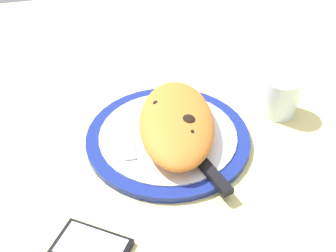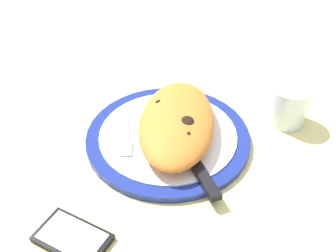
# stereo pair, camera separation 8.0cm
# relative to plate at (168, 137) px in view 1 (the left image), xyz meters

# --- Properties ---
(ground_plane) EXTENTS (1.50, 1.50, 0.03)m
(ground_plane) POSITION_rel_plate_xyz_m (0.00, 0.00, -0.02)
(ground_plane) COLOR #E5D684
(plate) EXTENTS (0.32, 0.32, 0.02)m
(plate) POSITION_rel_plate_xyz_m (0.00, 0.00, 0.00)
(plate) COLOR navy
(plate) RESTS_ON ground_plane
(calzone) EXTENTS (0.29, 0.20, 0.05)m
(calzone) POSITION_rel_plate_xyz_m (0.00, 0.02, 0.04)
(calzone) COLOR orange
(calzone) RESTS_ON plate
(fork) EXTENTS (0.16, 0.02, 0.00)m
(fork) POSITION_rel_plate_xyz_m (-0.01, -0.08, 0.01)
(fork) COLOR silver
(fork) RESTS_ON plate
(knife) EXTENTS (0.22, 0.08, 0.01)m
(knife) POSITION_rel_plate_xyz_m (0.10, 0.04, 0.01)
(knife) COLOR silver
(knife) RESTS_ON plate
(smartphone) EXTENTS (0.12, 0.13, 0.01)m
(smartphone) POSITION_rel_plate_xyz_m (0.22, -0.17, -0.00)
(smartphone) COLOR black
(smartphone) RESTS_ON ground_plane
(water_glass) EXTENTS (0.08, 0.08, 0.08)m
(water_glass) POSITION_rel_plate_xyz_m (-0.03, 0.25, 0.03)
(water_glass) COLOR silver
(water_glass) RESTS_ON ground_plane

